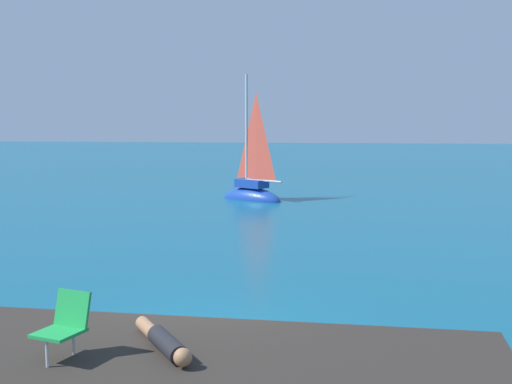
% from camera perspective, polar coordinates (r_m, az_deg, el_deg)
% --- Properties ---
extents(ground_plane, '(160.00, 160.00, 0.00)m').
position_cam_1_polar(ground_plane, '(12.19, -4.71, -12.18)').
color(ground_plane, '#0F5675').
extents(boulder_seaward, '(2.01, 1.77, 1.15)m').
position_cam_1_polar(boulder_seaward, '(10.84, -15.29, -14.83)').
color(boulder_seaward, '#2E2A25').
rests_on(boulder_seaward, ground).
extents(boulder_inland, '(1.75, 1.78, 1.15)m').
position_cam_1_polar(boulder_inland, '(11.12, -12.41, -14.20)').
color(boulder_inland, '#2E2721').
rests_on(boulder_inland, ground).
extents(sailboat_near, '(3.33, 2.77, 6.22)m').
position_cam_1_polar(sailboat_near, '(31.10, -0.34, -0.03)').
color(sailboat_near, '#193D99').
rests_on(sailboat_near, ground).
extents(person_sunbather, '(1.07, 1.55, 0.25)m').
position_cam_1_polar(person_sunbather, '(8.77, -7.65, -12.27)').
color(person_sunbather, black).
rests_on(person_sunbather, shore_ledge).
extents(beach_chair, '(0.64, 0.72, 0.80)m').
position_cam_1_polar(beach_chair, '(8.66, -15.63, -10.44)').
color(beach_chair, green).
rests_on(beach_chair, shore_ledge).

